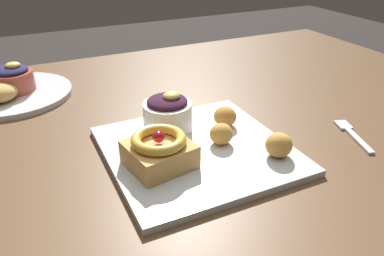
# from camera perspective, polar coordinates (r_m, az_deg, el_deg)

# --- Properties ---
(dining_table) EXTENTS (1.54, 0.95, 0.73)m
(dining_table) POSITION_cam_1_polar(r_m,az_deg,el_deg) (0.83, -3.02, -3.48)
(dining_table) COLOR brown
(dining_table) RESTS_ON ground_plane
(front_plate) EXTENTS (0.30, 0.30, 0.01)m
(front_plate) POSITION_cam_1_polar(r_m,az_deg,el_deg) (0.66, 0.75, -3.34)
(front_plate) COLOR silver
(front_plate) RESTS_ON dining_table
(cake_slice) EXTENTS (0.11, 0.11, 0.06)m
(cake_slice) POSITION_cam_1_polar(r_m,az_deg,el_deg) (0.60, -4.97, -3.38)
(cake_slice) COLOR tan
(cake_slice) RESTS_ON front_plate
(berry_ramekin) EXTENTS (0.09, 0.09, 0.08)m
(berry_ramekin) POSITION_cam_1_polar(r_m,az_deg,el_deg) (0.70, -3.69, 2.26)
(berry_ramekin) COLOR white
(berry_ramekin) RESTS_ON front_plate
(fritter_front) EXTENTS (0.04, 0.04, 0.04)m
(fritter_front) POSITION_cam_1_polar(r_m,az_deg,el_deg) (0.66, 4.42, -0.89)
(fritter_front) COLOR gold
(fritter_front) RESTS_ON front_plate
(fritter_middle) EXTENTS (0.04, 0.04, 0.04)m
(fritter_middle) POSITION_cam_1_polar(r_m,az_deg,el_deg) (0.64, 12.96, -2.51)
(fritter_middle) COLOR gold
(fritter_middle) RESTS_ON front_plate
(fritter_back) EXTENTS (0.04, 0.04, 0.04)m
(fritter_back) POSITION_cam_1_polar(r_m,az_deg,el_deg) (0.72, 4.99, 1.74)
(fritter_back) COLOR #BC7F38
(fritter_back) RESTS_ON front_plate
(back_plate) EXTENTS (0.27, 0.27, 0.01)m
(back_plate) POSITION_cam_1_polar(r_m,az_deg,el_deg) (0.98, -25.46, 4.63)
(back_plate) COLOR silver
(back_plate) RESTS_ON dining_table
(back_ramekin) EXTENTS (0.09, 0.09, 0.07)m
(back_ramekin) POSITION_cam_1_polar(r_m,az_deg,el_deg) (0.97, -25.45, 6.78)
(back_ramekin) COLOR #B24C3D
(back_ramekin) RESTS_ON back_plate
(fork) EXTENTS (0.06, 0.12, 0.00)m
(fork) POSITION_cam_1_polar(r_m,az_deg,el_deg) (0.78, 22.92, -0.76)
(fork) COLOR silver
(fork) RESTS_ON dining_table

